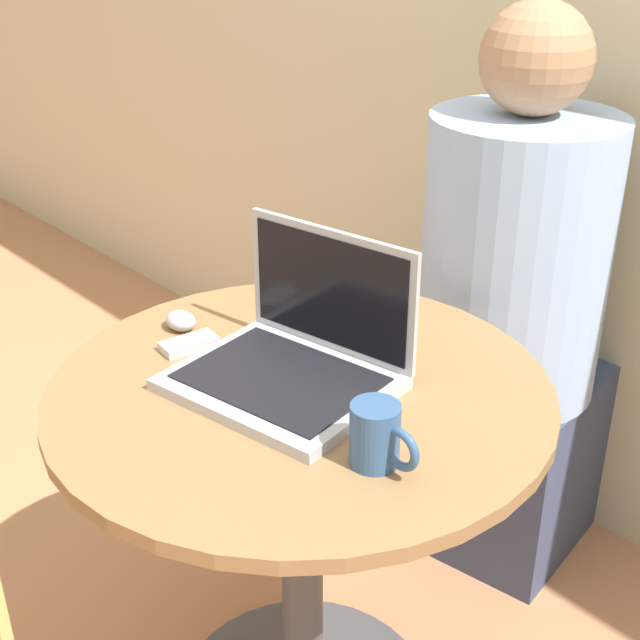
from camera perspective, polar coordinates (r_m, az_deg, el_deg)
The scene contains 6 objects.
round_table at distance 1.56m, azimuth -1.20°, elevation -10.65°, with size 0.83×0.83×0.73m.
laptop at distance 1.45m, azimuth -1.58°, elevation -2.27°, with size 0.37×0.33×0.23m.
cell_phone at distance 1.57m, azimuth -8.38°, elevation -1.52°, with size 0.06×0.10×0.02m.
computer_mouse at distance 1.64m, azimuth -8.91°, elevation -0.04°, with size 0.06×0.05×0.03m.
coffee_cup at distance 1.25m, azimuth 3.69°, elevation -7.42°, with size 0.12×0.07×0.09m.
person_seated at distance 2.06m, azimuth 12.58°, elevation -1.41°, with size 0.46×0.63×1.27m.
Camera 1 is at (0.94, -0.82, 1.47)m, focal length 50.00 mm.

